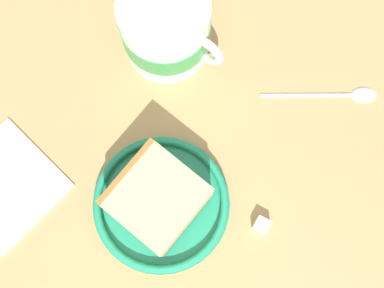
% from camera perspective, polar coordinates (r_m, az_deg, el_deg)
% --- Properties ---
extents(ground_plane, '(1.20, 1.20, 0.02)m').
position_cam_1_polar(ground_plane, '(0.59, 1.06, 1.27)').
color(ground_plane, tan).
extents(small_plate, '(0.16, 0.16, 0.02)m').
position_cam_1_polar(small_plate, '(0.56, -3.56, -6.82)').
color(small_plate, '#1E8C66').
rests_on(small_plate, ground_plane).
extents(cake_slice, '(0.11, 0.10, 0.06)m').
position_cam_1_polar(cake_slice, '(0.53, -4.00, -6.31)').
color(cake_slice, '#9E662D').
rests_on(cake_slice, small_plate).
extents(tea_mug, '(0.10, 0.12, 0.10)m').
position_cam_1_polar(tea_mug, '(0.57, -2.99, 13.21)').
color(tea_mug, white).
rests_on(tea_mug, ground_plane).
extents(teaspoon, '(0.12, 0.09, 0.01)m').
position_cam_1_polar(teaspoon, '(0.62, 17.00, 5.48)').
color(teaspoon, silver).
rests_on(teaspoon, ground_plane).
extents(folded_napkin, '(0.14, 0.14, 0.01)m').
position_cam_1_polar(folded_napkin, '(0.60, -21.07, -4.84)').
color(folded_napkin, white).
rests_on(folded_napkin, ground_plane).
extents(sugar_cube, '(0.02, 0.02, 0.02)m').
position_cam_1_polar(sugar_cube, '(0.56, 8.00, -9.17)').
color(sugar_cube, white).
rests_on(sugar_cube, ground_plane).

